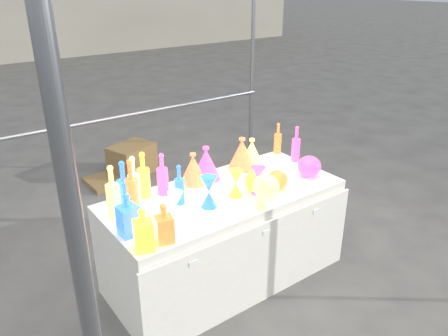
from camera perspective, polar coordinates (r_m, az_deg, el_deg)
ground at (r=3.66m, az=0.00°, el=-13.74°), size 80.00×80.00×0.00m
display_table at (r=3.44m, az=0.09°, el=-8.87°), size 1.84×0.83×0.75m
cardboard_box_closed at (r=5.42m, az=-11.91°, el=1.10°), size 0.60×0.51×0.37m
cardboard_box_flat at (r=5.32m, az=-14.08°, el=-1.39°), size 0.65×0.47×0.05m
bottle_0 at (r=3.17m, az=-10.49°, el=-0.87°), size 0.10×0.10×0.35m
bottle_1 at (r=2.98m, az=-12.94°, el=-2.47°), size 0.12×0.12×0.38m
bottle_2 at (r=2.96m, az=-11.98°, el=-2.39°), size 0.10×0.10×0.40m
bottle_3 at (r=3.20m, az=-8.07°, el=-0.76°), size 0.11×0.11×0.32m
bottle_4 at (r=2.94m, az=-14.34°, el=-3.02°), size 0.10×0.10×0.38m
bottle_5 at (r=3.04m, az=-11.67°, el=-1.78°), size 0.11×0.11×0.38m
bottle_7 at (r=3.06m, az=-5.86°, el=-2.15°), size 0.09×0.09×0.30m
decanter_0 at (r=2.59m, az=-10.53°, el=-7.84°), size 0.14×0.14×0.27m
decanter_1 at (r=2.65m, az=-7.84°, el=-7.10°), size 0.13×0.13×0.26m
decanter_2 at (r=2.75m, az=-12.44°, el=-5.90°), size 0.12×0.12×0.28m
hourglass_1 at (r=3.21m, az=4.49°, el=-1.61°), size 0.12×0.12×0.21m
hourglass_2 at (r=3.02m, az=4.87°, el=-3.41°), size 0.12×0.12×0.21m
hourglass_3 at (r=2.88m, az=-6.30°, el=-4.95°), size 0.14×0.14×0.20m
hourglass_4 at (r=3.16m, az=1.52°, el=-2.02°), size 0.12×0.12×0.20m
hourglass_5 at (r=3.01m, az=-1.98°, el=-3.13°), size 0.13×0.13×0.23m
globe_0 at (r=3.26m, az=4.21°, el=-1.89°), size 0.22×0.22×0.14m
globe_1 at (r=3.17m, az=5.50°, el=-2.55°), size 0.23×0.23×0.15m
globe_2 at (r=3.31m, az=6.98°, el=-1.67°), size 0.20×0.20×0.13m
globe_3 at (r=3.55m, az=11.04°, el=0.06°), size 0.24×0.24×0.15m
lampshade_0 at (r=3.37m, az=-4.03°, el=-0.01°), size 0.27×0.27×0.25m
lampshade_1 at (r=3.62m, az=2.35°, el=1.95°), size 0.24×0.24×0.27m
lampshade_2 at (r=3.42m, az=-2.35°, el=0.67°), size 0.26×0.26×0.27m
lampshade_3 at (r=3.69m, az=3.64°, el=2.10°), size 0.22×0.22×0.24m
bottle_9 at (r=3.95m, az=7.05°, el=3.88°), size 0.08×0.08×0.29m
bottle_10 at (r=3.80m, az=9.39°, el=3.14°), size 0.07×0.07×0.32m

